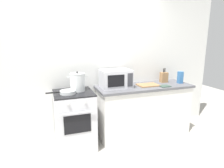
# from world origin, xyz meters

# --- Properties ---
(ground_plane) EXTENTS (10.00, 10.00, 0.00)m
(ground_plane) POSITION_xyz_m (0.00, 0.00, 0.00)
(ground_plane) COLOR #B2ADA3
(back_wall) EXTENTS (4.40, 0.10, 2.50)m
(back_wall) POSITION_xyz_m (0.30, 0.97, 1.25)
(back_wall) COLOR silver
(back_wall) RESTS_ON ground_plane
(lower_cabinet_right) EXTENTS (1.64, 0.56, 0.88)m
(lower_cabinet_right) POSITION_xyz_m (0.90, 0.62, 0.44)
(lower_cabinet_right) COLOR white
(lower_cabinet_right) RESTS_ON ground_plane
(countertop_right) EXTENTS (1.70, 0.60, 0.04)m
(countertop_right) POSITION_xyz_m (0.90, 0.62, 0.90)
(countertop_right) COLOR #59595E
(countertop_right) RESTS_ON lower_cabinet_right
(stove) EXTENTS (0.60, 0.64, 0.92)m
(stove) POSITION_xyz_m (-0.35, 0.60, 0.46)
(stove) COLOR silver
(stove) RESTS_ON ground_plane
(stock_pot) EXTENTS (0.32, 0.24, 0.31)m
(stock_pot) POSITION_xyz_m (-0.27, 0.66, 1.06)
(stock_pot) COLOR silver
(stock_pot) RESTS_ON stove
(frying_pan) EXTENTS (0.43, 0.23, 0.05)m
(frying_pan) POSITION_xyz_m (-0.45, 0.54, 0.95)
(frying_pan) COLOR silver
(frying_pan) RESTS_ON stove
(microwave) EXTENTS (0.50, 0.37, 0.30)m
(microwave) POSITION_xyz_m (0.38, 0.68, 1.07)
(microwave) COLOR silver
(microwave) RESTS_ON countertop_right
(cutting_board) EXTENTS (0.36, 0.26, 0.02)m
(cutting_board) POSITION_xyz_m (0.96, 0.60, 0.93)
(cutting_board) COLOR #997047
(cutting_board) RESTS_ON countertop_right
(knife_block) EXTENTS (0.13, 0.10, 0.27)m
(knife_block) POSITION_xyz_m (1.37, 0.74, 1.02)
(knife_block) COLOR #997047
(knife_block) RESTS_ON countertop_right
(pasta_box) EXTENTS (0.08, 0.08, 0.22)m
(pasta_box) POSITION_xyz_m (1.61, 0.57, 1.03)
(pasta_box) COLOR teal
(pasta_box) RESTS_ON countertop_right
(oven_mitt) EXTENTS (0.18, 0.14, 0.02)m
(oven_mitt) POSITION_xyz_m (1.19, 0.44, 0.93)
(oven_mitt) COLOR #384C42
(oven_mitt) RESTS_ON countertop_right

